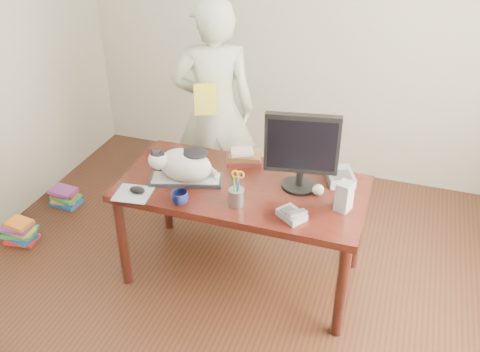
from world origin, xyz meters
name	(u,v)px	position (x,y,z in m)	size (l,w,h in m)	color
room	(205,145)	(0.00, 0.00, 1.35)	(4.50, 4.50, 4.50)	black
desk	(246,198)	(0.00, 0.68, 0.60)	(1.60, 0.80, 0.75)	black
keyboard	(186,179)	(-0.37, 0.53, 0.76)	(0.50, 0.30, 0.03)	black
cat	(183,164)	(-0.38, 0.52, 0.88)	(0.45, 0.32, 0.26)	silver
monitor	(302,148)	(0.36, 0.68, 1.04)	(0.46, 0.26, 0.52)	black
pen_cup	(236,195)	(0.03, 0.38, 0.82)	(0.10, 0.10, 0.25)	gray
mousepad	(133,194)	(-0.62, 0.28, 0.75)	(0.25, 0.23, 0.01)	#A3A8AE
mouse	(137,190)	(-0.60, 0.30, 0.77)	(0.11, 0.08, 0.04)	black
coffee_mug	(180,198)	(-0.30, 0.28, 0.79)	(0.11, 0.11, 0.09)	black
phone	(292,214)	(0.39, 0.35, 0.77)	(0.20, 0.19, 0.07)	slate
speaker	(344,196)	(0.66, 0.54, 0.84)	(0.11, 0.11, 0.19)	gray
baseball	(318,190)	(0.49, 0.65, 0.79)	(0.07, 0.07, 0.07)	white
book_stack	(244,157)	(-0.09, 0.89, 0.79)	(0.28, 0.25, 0.09)	#4A1613
calculator	(340,176)	(0.59, 0.86, 0.78)	(0.24, 0.27, 0.07)	slate
person	(214,111)	(-0.48, 1.35, 0.88)	(0.64, 0.42, 1.76)	white
held_book	(205,99)	(-0.48, 1.18, 1.05)	(0.19, 0.16, 0.23)	yellow
book_pile_a	(20,232)	(-1.75, 0.40, 0.09)	(0.27, 0.22, 0.18)	red
book_pile_b	(65,197)	(-1.72, 0.95, 0.07)	(0.26, 0.20, 0.15)	#184594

